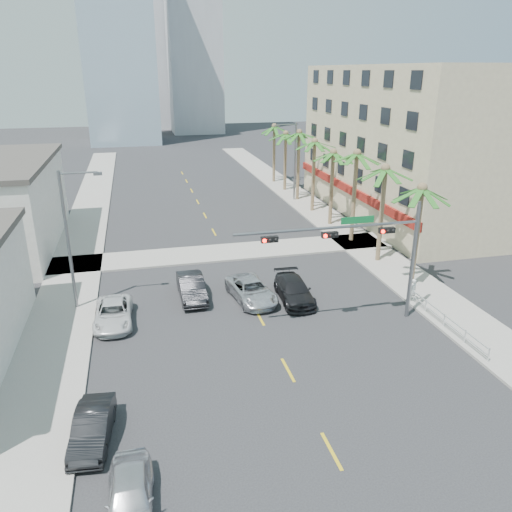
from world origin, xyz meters
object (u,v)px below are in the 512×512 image
Objects in this scene: car_parked_mid at (92,427)px; car_lane_left at (192,287)px; pedestrian at (413,290)px; car_lane_right at (294,290)px; car_parked_far at (113,314)px; car_lane_center at (251,290)px; car_parked_near at (130,496)px; traffic_signal_mast at (366,244)px.

car_parked_mid is 0.86× the size of car_lane_left.
car_lane_right is at bearing -19.67° from pedestrian.
car_parked_far is 11.67m from car_lane_right.
car_lane_center is 2.86m from car_lane_right.
car_lane_left is 3.03× the size of pedestrian.
pedestrian is (7.46, -2.24, 0.21)m from car_lane_right.
pedestrian is at bearing -23.88° from car_lane_center.
car_parked_far is at bearing 94.98° from car_parked_near.
traffic_signal_mast is 7.14× the size of pedestrian.
car_lane_center is at bearing 57.14° from car_parked_mid.
traffic_signal_mast reaches higher than car_parked_near.
pedestrian reaches higher than car_parked_far.
car_lane_center is at bearing -18.85° from pedestrian.
car_lane_center is 1.02× the size of car_lane_right.
car_lane_right is at bearing 55.77° from car_parked_near.
car_lane_right is (12.24, 10.99, 0.06)m from car_parked_mid.
car_lane_left is 0.93× the size of car_lane_center.
car_parked_far is at bearing 93.00° from car_parked_mid.
traffic_signal_mast is 2.19× the size of car_lane_center.
traffic_signal_mast reaches higher than car_lane_center.
traffic_signal_mast reaches higher than car_lane_right.
car_parked_near is 1.00× the size of car_parked_mid.
traffic_signal_mast is 2.74× the size of car_parked_near.
car_parked_far is at bearing 179.97° from car_lane_center.
car_parked_far is 1.01× the size of car_lane_left.
car_parked_near is 22.24m from pedestrian.
car_parked_mid is 2.60× the size of pedestrian.
car_parked_far is 3.05× the size of pedestrian.
traffic_signal_mast is 8.55m from car_lane_center.
traffic_signal_mast is at bearing -32.54° from car_lane_left.
pedestrian reaches higher than car_lane_center.
traffic_signal_mast is 2.36× the size of car_lane_left.
pedestrian is (18.21, 12.77, 0.24)m from car_parked_near.
car_lane_right is (-2.94, 3.96, -4.34)m from traffic_signal_mast.
pedestrian is (10.23, -2.92, 0.22)m from car_lane_center.
pedestrian reaches higher than car_lane_left.
car_lane_right reaches higher than car_parked_near.
car_lane_left is at bearing -19.52° from pedestrian.
car_lane_right reaches higher than car_parked_mid.
car_lane_center reaches higher than car_parked_far.
car_parked_mid is at bearing -92.10° from car_parked_far.
car_lane_left is at bearing 72.68° from car_parked_mid.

